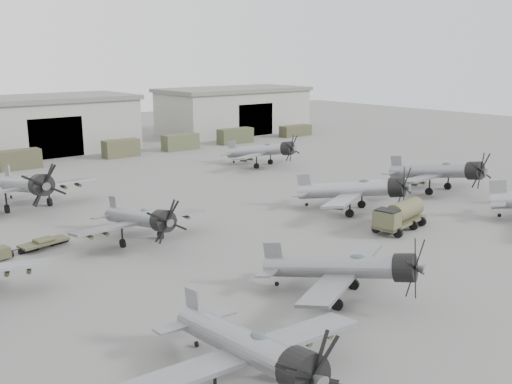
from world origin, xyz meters
TOP-DOWN VIEW (x-y plane):
  - ground at (0.00, 0.00)m, footprint 220.00×220.00m
  - hangar_center at (0.00, 61.96)m, footprint 29.00×14.80m
  - hangar_right at (38.00, 61.96)m, footprint 29.00×14.80m
  - support_truck_3 at (-7.06, 50.00)m, footprint 5.49×2.20m
  - support_truck_4 at (7.79, 50.00)m, footprint 5.39×2.20m
  - support_truck_5 at (18.20, 50.00)m, footprint 5.97×2.20m
  - support_truck_6 at (29.30, 50.00)m, footprint 6.51×2.20m
  - support_truck_7 at (43.54, 50.00)m, footprint 6.44×2.20m
  - aircraft_near_0 at (-15.50, -10.43)m, footprint 12.13×10.92m
  - aircraft_near_1 at (-4.43, -6.27)m, footprint 11.19×10.15m
  - aircraft_mid_1 at (-9.15, 11.69)m, footprint 11.35×10.22m
  - aircraft_mid_2 at (11.56, 6.88)m, footprint 12.30×11.14m
  - aircraft_mid_3 at (25.13, 6.64)m, footprint 13.01×11.71m
  - aircraft_far_0 at (-12.89, 28.11)m, footprint 13.71×12.34m
  - aircraft_far_1 at (19.63, 30.60)m, footprint 12.07×10.86m
  - fuel_tanker at (10.19, 0.84)m, footprint 6.58×3.66m
  - tug_trailer at (-18.15, 15.16)m, footprint 6.82×2.50m

SIDE VIEW (x-z plane):
  - ground at x=0.00m, z-range 0.00..0.00m
  - tug_trailer at x=-18.15m, z-range -0.17..1.18m
  - support_truck_7 at x=43.54m, z-range 0.00..2.03m
  - support_truck_5 at x=18.20m, z-range 0.00..2.54m
  - support_truck_6 at x=29.30m, z-range 0.00..2.58m
  - support_truck_3 at x=-7.06m, z-range 0.00..2.59m
  - support_truck_4 at x=7.79m, z-range 0.00..2.61m
  - fuel_tanker at x=10.19m, z-range 0.18..2.62m
  - aircraft_mid_1 at x=-9.15m, z-range -0.21..4.37m
  - aircraft_near_1 at x=-4.43m, z-range -0.21..4.38m
  - aircraft_near_0 at x=-15.50m, z-range -0.22..4.62m
  - aircraft_far_1 at x=19.63m, z-range -0.22..4.62m
  - aircraft_mid_2 at x=11.56m, z-range -0.23..4.79m
  - aircraft_mid_3 at x=25.13m, z-range -0.24..4.97m
  - aircraft_far_0 at x=-12.89m, z-range -0.25..5.27m
  - hangar_center at x=0.00m, z-range 0.02..8.72m
  - hangar_right at x=38.00m, z-range 0.02..8.72m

